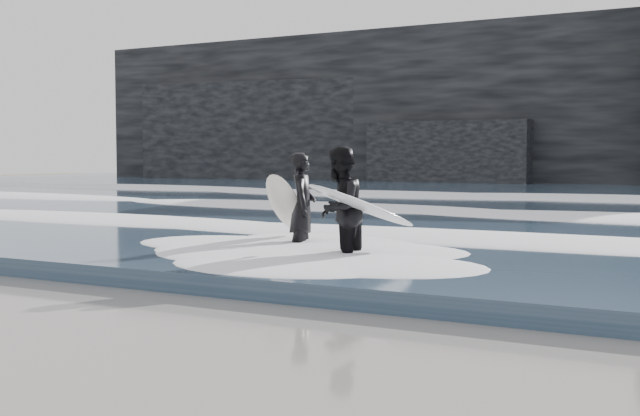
{
  "coord_description": "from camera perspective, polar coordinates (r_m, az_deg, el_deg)",
  "views": [
    {
      "loc": [
        8.28,
        -5.57,
        1.88
      ],
      "look_at": [
        1.83,
        6.37,
        1.0
      ],
      "focal_mm": 45.0,
      "sensor_mm": 36.0,
      "label": 1
    }
  ],
  "objects": [
    {
      "name": "foam_mid",
      "position": [
        23.15,
        7.34,
        0.06
      ],
      "size": [
        60.0,
        4.0,
        0.24
      ],
      "primitive_type": "ellipsoid",
      "color": "white",
      "rests_on": "sea"
    },
    {
      "name": "surfer_left",
      "position": [
        14.48,
        -1.45,
        0.14
      ],
      "size": [
        1.3,
        1.92,
        1.94
      ],
      "color": "black",
      "rests_on": "ground"
    },
    {
      "name": "surfer_right",
      "position": [
        12.76,
        1.56,
        -0.14
      ],
      "size": [
        1.55,
        2.26,
        2.03
      ],
      "color": "black",
      "rests_on": "ground"
    },
    {
      "name": "sea",
      "position": [
        35.59,
        14.86,
        0.8
      ],
      "size": [
        90.0,
        52.0,
        0.3
      ],
      "primitive_type": "cube",
      "color": "#2D4155",
      "rests_on": "ground"
    },
    {
      "name": "headland",
      "position": [
        52.33,
        19.33,
        6.92
      ],
      "size": [
        70.0,
        9.0,
        10.0
      ],
      "primitive_type": "cube",
      "color": "black",
      "rests_on": "ground"
    },
    {
      "name": "foam_far",
      "position": [
        31.71,
        13.18,
        1.02
      ],
      "size": [
        60.0,
        4.8,
        0.3
      ],
      "primitive_type": "ellipsoid",
      "color": "white",
      "rests_on": "sea"
    },
    {
      "name": "foam_near",
      "position": [
        16.82,
        -1.25,
        -1.34
      ],
      "size": [
        60.0,
        3.2,
        0.2
      ],
      "primitive_type": "ellipsoid",
      "color": "white",
      "rests_on": "sea"
    }
  ]
}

